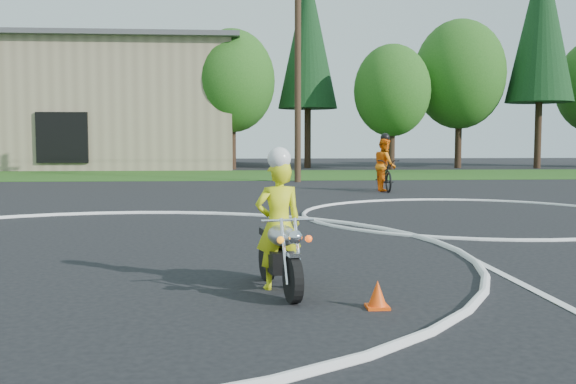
{
  "coord_description": "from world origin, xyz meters",
  "views": [
    {
      "loc": [
        2.52,
        -6.9,
        1.78
      ],
      "look_at": [
        3.15,
        1.61,
        1.1
      ],
      "focal_mm": 40.0,
      "sensor_mm": 36.0,
      "label": 1
    }
  ],
  "objects": [
    {
      "name": "primary_motorcycle",
      "position": [
        2.98,
        0.58,
        0.45
      ],
      "size": [
        0.61,
        1.74,
        0.92
      ],
      "rotation": [
        0.0,
        0.0,
        0.19
      ],
      "color": "black",
      "rests_on": "ground"
    },
    {
      "name": "traffic_cones",
      "position": [
        4.86,
        3.38,
        0.14
      ],
      "size": [
        21.04,
        10.16,
        0.3
      ],
      "color": "#FF4B0D",
      "rests_on": "ground"
    },
    {
      "name": "ground",
      "position": [
        0.0,
        0.0,
        0.0
      ],
      "size": [
        120.0,
        120.0,
        0.0
      ],
      "primitive_type": "plane",
      "color": "black",
      "rests_on": "ground"
    },
    {
      "name": "rider_second_grp",
      "position": [
        7.64,
        15.6,
        0.73
      ],
      "size": [
        0.76,
        2.16,
        2.07
      ],
      "rotation": [
        0.0,
        0.0,
        -0.0
      ],
      "color": "black",
      "rests_on": "ground"
    },
    {
      "name": "grass_strip",
      "position": [
        0.0,
        27.0,
        0.01
      ],
      "size": [
        120.0,
        10.0,
        0.02
      ],
      "primitive_type": "cube",
      "color": "#1E4714",
      "rests_on": "ground"
    },
    {
      "name": "course_markings",
      "position": [
        2.17,
        4.35,
        0.01
      ],
      "size": [
        19.05,
        19.05,
        0.12
      ],
      "color": "silver",
      "rests_on": "ground"
    },
    {
      "name": "utility_poles",
      "position": [
        5.0,
        21.0,
        5.2
      ],
      "size": [
        41.6,
        1.12,
        10.0
      ],
      "color": "#473321",
      "rests_on": "ground"
    },
    {
      "name": "treeline",
      "position": [
        14.78,
        34.61,
        6.62
      ],
      "size": [
        38.2,
        8.1,
        14.52
      ],
      "color": "#382619",
      "rests_on": "ground"
    },
    {
      "name": "rider_primary_grp",
      "position": [
        2.97,
        0.71,
        0.83
      ],
      "size": [
        0.63,
        0.47,
        1.71
      ],
      "rotation": [
        0.0,
        0.0,
        0.19
      ],
      "color": "#D1D716",
      "rests_on": "ground"
    }
  ]
}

